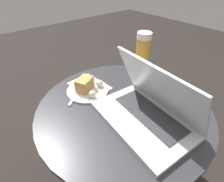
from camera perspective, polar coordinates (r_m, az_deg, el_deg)
The scene contains 7 objects.
ground_plane at distance 1.10m, azimuth 2.71°, elevation -24.33°, with size 6.00×6.00×0.00m, color black.
table at distance 0.79m, azimuth 3.49°, elevation -10.89°, with size 0.70×0.70×0.49m.
napkin at distance 0.83m, azimuth -7.38°, elevation 1.68°, with size 0.20×0.15×0.00m.
laptop at distance 0.64m, azimuth 11.67°, elevation -5.91°, with size 0.38×0.26×0.23m.
beer_glass at distance 0.78m, azimuth 9.65°, elevation 9.57°, with size 0.06×0.06×0.25m.
snack_plate at distance 0.79m, azimuth -8.00°, elevation 1.07°, with size 0.19×0.19×0.07m.
fork at distance 0.80m, azimuth -11.44°, elevation -0.20°, with size 0.12×0.14×0.01m.
Camera 1 is at (0.38, -0.38, 0.96)m, focal length 28.00 mm.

